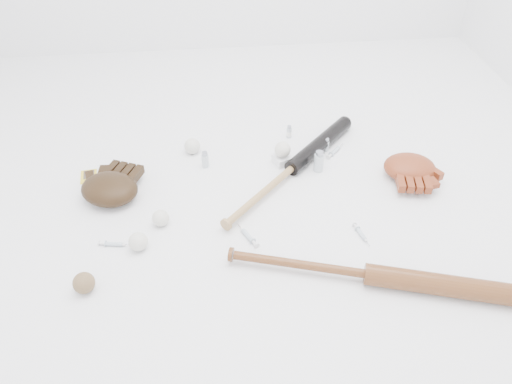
{
  "coord_description": "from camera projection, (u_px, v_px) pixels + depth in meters",
  "views": [
    {
      "loc": [
        -0.17,
        -1.51,
        1.32
      ],
      "look_at": [
        -0.0,
        -0.01,
        0.06
      ],
      "focal_mm": 35.0,
      "sensor_mm": 36.0,
      "label": 1
    }
  ],
  "objects": [
    {
      "name": "baseball_aged",
      "position": [
        84.0,
        283.0,
        1.65
      ],
      "size": [
        0.07,
        0.07,
        0.07
      ],
      "primitive_type": "sphere",
      "color": "brown",
      "rests_on": "ground"
    },
    {
      "name": "vial_3",
      "position": [
        319.0,
        161.0,
        2.14
      ],
      "size": [
        0.04,
        0.04,
        0.1
      ],
      "primitive_type": "cylinder",
      "color": "#B5C0C7",
      "rests_on": "ground"
    },
    {
      "name": "syringe_2",
      "position": [
        335.0,
        151.0,
        2.27
      ],
      "size": [
        0.12,
        0.13,
        0.02
      ],
      "primitive_type": null,
      "rotation": [
        0.0,
        0.0,
        0.82
      ],
      "color": "#ADBCC6",
      "rests_on": "ground"
    },
    {
      "name": "vial_2",
      "position": [
        205.0,
        159.0,
        2.17
      ],
      "size": [
        0.03,
        0.03,
        0.08
      ],
      "primitive_type": "cylinder",
      "color": "#B5C0C7",
      "rests_on": "ground"
    },
    {
      "name": "baseball_left",
      "position": [
        138.0,
        242.0,
        1.79
      ],
      "size": [
        0.07,
        0.07,
        0.07
      ],
      "primitive_type": "sphere",
      "color": "silver",
      "rests_on": "ground"
    },
    {
      "name": "baseball_upper",
      "position": [
        192.0,
        146.0,
        2.25
      ],
      "size": [
        0.07,
        0.07,
        0.07
      ],
      "primitive_type": "sphere",
      "color": "silver",
      "rests_on": "ground"
    },
    {
      "name": "trading_card",
      "position": [
        89.0,
        176.0,
        2.14
      ],
      "size": [
        0.08,
        0.1,
        0.01
      ],
      "primitive_type": "cube",
      "rotation": [
        0.0,
        0.0,
        0.12
      ],
      "color": "gold",
      "rests_on": "ground"
    },
    {
      "name": "baseball_mid",
      "position": [
        161.0,
        218.0,
        1.89
      ],
      "size": [
        0.06,
        0.06,
        0.06
      ],
      "primitive_type": "sphere",
      "color": "silver",
      "rests_on": "ground"
    },
    {
      "name": "bat_wood",
      "position": [
        368.0,
        274.0,
        1.67
      ],
      "size": [
        0.99,
        0.37,
        0.07
      ],
      "primitive_type": null,
      "rotation": [
        0.0,
        0.0,
        -0.3
      ],
      "color": "brown",
      "rests_on": "ground"
    },
    {
      "name": "vial_1",
      "position": [
        326.0,
        145.0,
        2.27
      ],
      "size": [
        0.02,
        0.02,
        0.06
      ],
      "primitive_type": "cylinder",
      "color": "#B5C0C7",
      "rests_on": "ground"
    },
    {
      "name": "glove_tan",
      "position": [
        410.0,
        167.0,
        2.11
      ],
      "size": [
        0.3,
        0.3,
        0.09
      ],
      "primitive_type": null,
      "rotation": [
        0.0,
        0.0,
        2.96
      ],
      "color": "maroon",
      "rests_on": "ground"
    },
    {
      "name": "vial_0",
      "position": [
        289.0,
        132.0,
        2.35
      ],
      "size": [
        0.02,
        0.02,
        0.06
      ],
      "primitive_type": "cylinder",
      "color": "#B5C0C7",
      "rests_on": "ground"
    },
    {
      "name": "syringe_1",
      "position": [
        248.0,
        236.0,
        1.85
      ],
      "size": [
        0.09,
        0.15,
        0.02
      ],
      "primitive_type": null,
      "rotation": [
        0.0,
        0.0,
        2.03
      ],
      "color": "#ADBCC6",
      "rests_on": "ground"
    },
    {
      "name": "syringe_3",
      "position": [
        361.0,
        234.0,
        1.86
      ],
      "size": [
        0.05,
        0.13,
        0.02
      ],
      "primitive_type": null,
      "rotation": [
        0.0,
        0.0,
        -1.34
      ],
      "color": "#ADBCC6",
      "rests_on": "ground"
    },
    {
      "name": "syringe_0",
      "position": [
        114.0,
        244.0,
        1.82
      ],
      "size": [
        0.14,
        0.05,
        0.02
      ],
      "primitive_type": null,
      "rotation": [
        0.0,
        0.0,
        -0.18
      ],
      "color": "#ADBCC6",
      "rests_on": "ground"
    },
    {
      "name": "bat_dark",
      "position": [
        292.0,
        168.0,
        2.13
      ],
      "size": [
        0.7,
        0.73,
        0.07
      ],
      "primitive_type": null,
      "rotation": [
        0.0,
        0.0,
        0.81
      ],
      "color": "black",
      "rests_on": "ground"
    },
    {
      "name": "baseball_on_pedestal",
      "position": [
        283.0,
        149.0,
        2.16
      ],
      "size": [
        0.07,
        0.07,
        0.07
      ],
      "primitive_type": "sphere",
      "color": "silver",
      "rests_on": "pedestal"
    },
    {
      "name": "glove_dark",
      "position": [
        109.0,
        189.0,
        2.0
      ],
      "size": [
        0.37,
        0.37,
        0.1
      ],
      "primitive_type": null,
      "rotation": [
        0.0,
        0.0,
        -0.41
      ],
      "color": "black",
      "rests_on": "ground"
    },
    {
      "name": "pedestal",
      "position": [
        282.0,
        160.0,
        2.2
      ],
      "size": [
        0.09,
        0.09,
        0.04
      ],
      "primitive_type": "cube",
      "rotation": [
        0.0,
        0.0,
        0.39
      ],
      "color": "white",
      "rests_on": "ground"
    }
  ]
}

